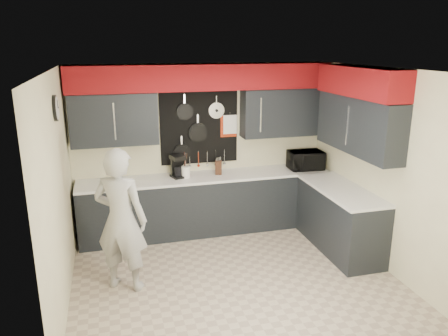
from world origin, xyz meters
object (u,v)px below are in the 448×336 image
object	(u,v)px
person	(121,220)
microwave	(305,160)
coffee_maker	(177,166)
knife_block	(219,167)
utensil_crock	(186,172)

from	to	relation	value
person	microwave	bearing A→B (deg)	-129.14
coffee_maker	person	xyz separation A→B (m)	(-0.91, -1.42, -0.22)
microwave	person	distance (m)	3.25
knife_block	microwave	bearing A→B (deg)	13.91
knife_block	person	bearing A→B (deg)	-120.83
knife_block	utensil_crock	world-z (taller)	knife_block
coffee_maker	microwave	bearing A→B (deg)	-18.31
knife_block	coffee_maker	size ratio (longest dim) A/B	0.64
microwave	knife_block	distance (m)	1.43
knife_block	person	xyz separation A→B (m)	(-1.54, -1.38, -0.15)
coffee_maker	person	world-z (taller)	person
utensil_crock	microwave	bearing A→B (deg)	-1.50
microwave	utensil_crock	size ratio (longest dim) A/B	3.08
microwave	knife_block	world-z (taller)	microwave
microwave	utensil_crock	xyz separation A→B (m)	(-1.95, 0.05, -0.06)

